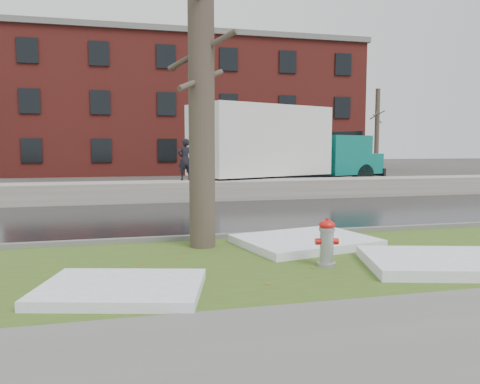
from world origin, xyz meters
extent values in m
plane|color=#47423D|center=(0.00, 0.00, 0.00)|extent=(120.00, 120.00, 0.00)
cube|color=#304C19|center=(0.00, -1.25, 0.02)|extent=(60.00, 4.50, 0.04)
cube|color=slate|center=(0.00, -5.00, 0.03)|extent=(60.00, 3.00, 0.05)
cube|color=black|center=(0.00, 4.50, 0.01)|extent=(60.00, 7.00, 0.03)
cube|color=slate|center=(0.00, 13.00, 0.01)|extent=(60.00, 9.00, 0.03)
cube|color=slate|center=(0.00, 1.00, 0.07)|extent=(60.00, 0.15, 0.14)
cube|color=#A39F95|center=(0.00, 8.70, 0.38)|extent=(60.00, 1.60, 0.75)
cube|color=maroon|center=(2.00, 30.00, 5.00)|extent=(26.00, 12.00, 10.00)
cylinder|color=brown|center=(-6.00, 26.00, 3.25)|extent=(0.36, 0.36, 6.50)
cylinder|color=brown|center=(-6.00, 26.00, 4.20)|extent=(0.84, 1.62, 0.73)
cylinder|color=brown|center=(-6.00, 26.00, 5.10)|extent=(1.08, 1.26, 0.66)
cylinder|color=brown|center=(-6.00, 26.00, 3.60)|extent=(1.40, 0.61, 0.63)
cylinder|color=brown|center=(16.00, 24.00, 3.25)|extent=(0.36, 0.36, 6.50)
cylinder|color=brown|center=(16.00, 24.00, 4.20)|extent=(0.84, 1.62, 0.73)
cylinder|color=brown|center=(16.00, 24.00, 5.10)|extent=(1.08, 1.26, 0.66)
cylinder|color=brown|center=(16.00, 24.00, 3.60)|extent=(1.40, 0.61, 0.63)
cylinder|color=#93959A|center=(0.26, -1.79, 0.39)|extent=(0.27, 0.27, 0.71)
ellipsoid|color=red|center=(0.26, -1.79, 0.75)|extent=(0.32, 0.32, 0.16)
cylinder|color=red|center=(0.26, -1.79, 0.84)|extent=(0.06, 0.06, 0.05)
cylinder|color=red|center=(0.12, -1.76, 0.47)|extent=(0.12, 0.13, 0.11)
cylinder|color=red|center=(0.41, -1.82, 0.47)|extent=(0.12, 0.13, 0.11)
cylinder|color=#93959A|center=(0.29, -1.65, 0.47)|extent=(0.16, 0.13, 0.14)
cylinder|color=brown|center=(-1.54, 0.27, 3.29)|extent=(0.68, 0.68, 6.50)
cylinder|color=brown|center=(-1.54, 0.27, 3.94)|extent=(1.25, 1.18, 0.68)
cylinder|color=brown|center=(-1.54, 0.27, 4.78)|extent=(0.55, 1.40, 0.61)
cylinder|color=brown|center=(-1.54, 0.27, 3.39)|extent=(1.08, 0.98, 0.58)
cube|color=black|center=(4.05, 11.25, 0.72)|extent=(8.64, 4.17, 0.24)
cube|color=silver|center=(2.71, 10.74, 2.32)|extent=(6.55, 4.70, 2.98)
cube|color=#0C6D62|center=(6.99, 12.37, 1.66)|extent=(3.31, 3.38, 1.88)
cube|color=#0C6D62|center=(8.49, 12.94, 1.21)|extent=(2.10, 2.74, 0.99)
cube|color=black|center=(7.72, 12.64, 2.32)|extent=(0.87, 2.09, 0.99)
cube|color=black|center=(-0.69, 9.44, 0.36)|extent=(2.24, 1.91, 0.74)
cylinder|color=black|center=(8.18, 11.58, 0.61)|extent=(1.25, 0.74, 1.21)
cylinder|color=black|center=(7.35, 13.75, 0.61)|extent=(1.25, 0.74, 1.21)
cylinder|color=black|center=(3.43, 9.78, 0.61)|extent=(1.25, 0.74, 1.21)
cylinder|color=black|center=(2.61, 11.94, 0.61)|extent=(1.25, 0.74, 1.21)
cylinder|color=black|center=(1.78, 9.15, 0.61)|extent=(1.25, 0.74, 1.21)
cylinder|color=black|center=(0.96, 11.31, 0.61)|extent=(1.25, 0.74, 1.21)
imported|color=black|center=(-0.77, 9.30, 1.56)|extent=(0.65, 0.48, 1.62)
cube|color=white|center=(0.55, -0.10, 0.12)|extent=(2.98, 2.53, 0.16)
cube|color=white|center=(-3.13, -2.50, 0.11)|extent=(2.53, 2.10, 0.14)
cube|color=white|center=(2.26, -2.40, 0.13)|extent=(3.18, 2.48, 0.18)
camera|label=1|loc=(-3.03, -9.04, 2.08)|focal=35.00mm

